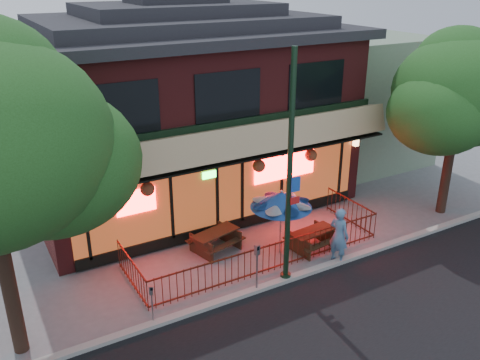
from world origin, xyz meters
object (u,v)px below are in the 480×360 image
(patio_umbrella, at_px, (281,200))
(parking_meter_far, at_px, (152,299))
(pedestrian, at_px, (339,235))
(picnic_table_left, at_px, (216,238))
(parking_meter_near, at_px, (257,260))
(street_light, at_px, (289,185))
(street_tree_right, at_px, (460,86))
(picnic_table_right, at_px, (313,237))

(patio_umbrella, relative_size, parking_meter_far, 1.91)
(parking_meter_far, bearing_deg, pedestrian, 0.45)
(picnic_table_left, height_order, parking_meter_near, parking_meter_near)
(street_light, xyz_separation_m, patio_umbrella, (0.74, 1.43, -1.19))
(street_tree_right, xyz_separation_m, picnic_table_left, (-9.09, 1.65, -4.50))
(parking_meter_far, bearing_deg, picnic_table_right, 10.17)
(picnic_table_right, bearing_deg, parking_meter_far, -169.83)
(patio_umbrella, bearing_deg, pedestrian, -45.94)
(picnic_table_right, distance_m, patio_umbrella, 1.90)
(picnic_table_right, bearing_deg, patio_umbrella, 163.80)
(street_light, height_order, picnic_table_right, street_light)
(parking_meter_far, bearing_deg, picnic_table_left, 39.18)
(picnic_table_left, bearing_deg, parking_meter_near, -90.93)
(parking_meter_near, bearing_deg, street_tree_right, 6.66)
(pedestrian, bearing_deg, street_light, 76.05)
(patio_umbrella, bearing_deg, street_tree_right, -3.43)
(parking_meter_near, distance_m, parking_meter_far, 3.20)
(picnic_table_right, distance_m, pedestrian, 1.18)
(street_tree_right, bearing_deg, parking_meter_far, -175.42)
(picnic_table_left, relative_size, pedestrian, 0.99)
(parking_meter_near, bearing_deg, street_light, 4.06)
(parking_meter_near, bearing_deg, pedestrian, 2.37)
(picnic_table_right, relative_size, patio_umbrella, 0.75)
(picnic_table_right, relative_size, parking_meter_far, 1.44)
(street_light, height_order, parking_meter_far, street_light)
(street_light, xyz_separation_m, picnic_table_right, (1.85, 1.10, -2.70))
(street_tree_right, relative_size, picnic_table_left, 3.73)
(patio_umbrella, bearing_deg, parking_meter_far, -164.16)
(street_light, distance_m, parking_meter_near, 2.36)
(patio_umbrella, bearing_deg, street_light, -117.31)
(street_light, xyz_separation_m, picnic_table_left, (-1.05, 2.64, -2.69))
(street_tree_right, bearing_deg, street_light, -172.99)
(street_light, distance_m, parking_meter_far, 4.88)
(picnic_table_right, xyz_separation_m, parking_meter_far, (-6.13, -1.10, 0.36))
(picnic_table_left, distance_m, picnic_table_right, 3.28)
(street_tree_right, distance_m, pedestrian, 7.26)
(street_light, relative_size, parking_meter_near, 4.50)
(pedestrian, distance_m, parking_meter_far, 6.35)
(picnic_table_right, distance_m, parking_meter_near, 3.23)
(street_tree_right, bearing_deg, parking_meter_near, -173.34)
(pedestrian, bearing_deg, parking_meter_near, 76.95)
(street_light, xyz_separation_m, parking_meter_near, (-1.09, -0.08, -2.10))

